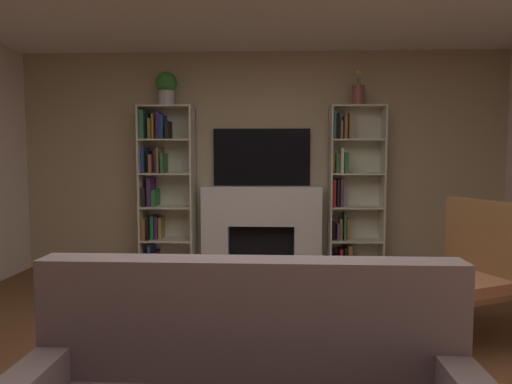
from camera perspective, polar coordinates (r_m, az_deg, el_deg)
The scene contains 8 objects.
wall_back_accent at distance 5.37m, azimuth 0.74°, elevation 3.75°, with size 5.76×0.06×2.56m, color tan.
fireplace at distance 5.28m, azimuth 0.69°, elevation -4.39°, with size 1.48×0.54×1.01m.
tv at distance 5.31m, azimuth 0.72°, elevation 4.39°, with size 1.12×0.06×0.66m, color black.
bookshelf_left at distance 5.38m, azimuth -11.75°, elevation 0.66°, with size 0.61×0.34×1.92m.
bookshelf_right at distance 5.32m, azimuth 11.70°, elevation -0.30°, with size 0.61×0.28×1.92m.
potted_plant at distance 5.39m, azimuth -11.22°, elevation 12.81°, with size 0.24×0.24×0.39m.
vase_with_flowers at distance 5.32m, azimuth 12.73°, elevation 11.94°, with size 0.14×0.14×0.39m.
armchair at distance 3.73m, azimuth 24.45°, elevation -8.96°, with size 0.85×0.87×1.03m.
Camera 1 is at (0.14, -2.45, 1.36)m, focal length 31.79 mm.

